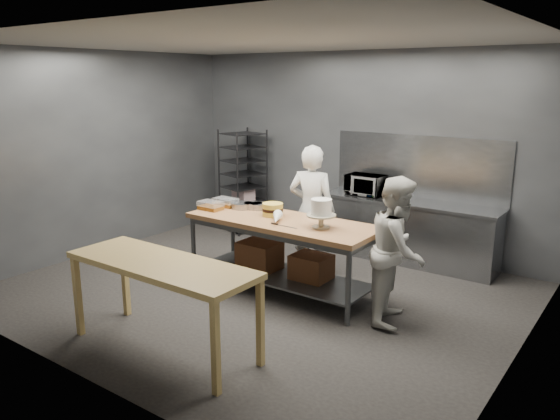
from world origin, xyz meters
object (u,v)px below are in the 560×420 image
object	(u,v)px
chef_right	(398,250)
microwave	(365,185)
work_table	(282,246)
frosted_cake_stand	(321,210)
near_counter	(162,270)
layer_cake	(273,209)
speed_rack	(243,182)
chef_behind	(312,210)

from	to	relation	value
chef_right	microwave	xyz separation A→B (m)	(-1.40, 1.94, 0.25)
work_table	frosted_cake_stand	size ratio (longest dim) A/B	7.06
work_table	chef_right	bearing A→B (deg)	0.82
microwave	frosted_cake_stand	world-z (taller)	frosted_cake_stand
near_counter	frosted_cake_stand	world-z (taller)	frosted_cake_stand
work_table	near_counter	size ratio (longest dim) A/B	1.20
work_table	chef_right	world-z (taller)	chef_right
work_table	near_counter	bearing A→B (deg)	-90.84
near_counter	microwave	size ratio (longest dim) A/B	3.69
chef_right	frosted_cake_stand	size ratio (longest dim) A/B	4.71
near_counter	layer_cake	xyz separation A→B (m)	(-0.16, 1.98, 0.19)
speed_rack	chef_behind	xyz separation A→B (m)	(2.12, -1.12, 0.02)
near_counter	frosted_cake_stand	xyz separation A→B (m)	(0.63, 1.85, 0.32)
microwave	chef_behind	bearing A→B (deg)	-98.24
speed_rack	layer_cake	distance (m)	2.70
layer_cake	chef_behind	bearing A→B (deg)	79.37
speed_rack	frosted_cake_stand	distance (m)	3.41
work_table	chef_behind	distance (m)	0.82
near_counter	frosted_cake_stand	distance (m)	1.98
chef_right	microwave	world-z (taller)	chef_right
frosted_cake_stand	layer_cake	world-z (taller)	frosted_cake_stand
work_table	microwave	bearing A→B (deg)	86.55
chef_behind	speed_rack	bearing A→B (deg)	-41.33
near_counter	microwave	world-z (taller)	microwave
frosted_cake_stand	chef_behind	bearing A→B (deg)	128.34
work_table	microwave	xyz separation A→B (m)	(0.12, 1.96, 0.48)
work_table	chef_behind	xyz separation A→B (m)	(-0.06, 0.76, 0.30)
frosted_cake_stand	microwave	bearing A→B (deg)	103.40
near_counter	chef_right	distance (m)	2.48
near_counter	speed_rack	distance (m)	4.37
layer_cake	frosted_cake_stand	bearing A→B (deg)	-9.58
speed_rack	layer_cake	xyz separation A→B (m)	(1.99, -1.82, 0.14)
speed_rack	near_counter	bearing A→B (deg)	-60.53
chef_behind	near_counter	bearing A→B (deg)	77.10
work_table	chef_behind	size ratio (longest dim) A/B	1.37
layer_cake	work_table	bearing A→B (deg)	-19.23
work_table	near_counter	distance (m)	1.93
speed_rack	chef_behind	distance (m)	2.40
work_table	near_counter	world-z (taller)	work_table
chef_right	layer_cake	size ratio (longest dim) A/B	6.24
work_table	frosted_cake_stand	world-z (taller)	frosted_cake_stand
chef_behind	chef_right	bearing A→B (deg)	141.24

